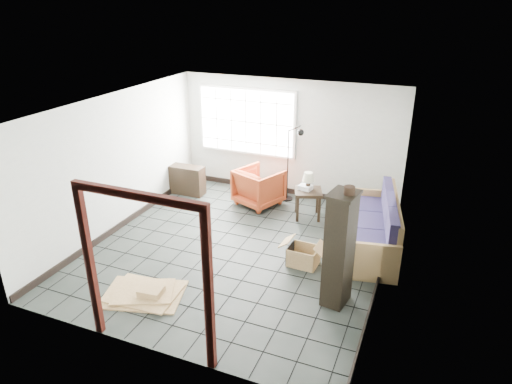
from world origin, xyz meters
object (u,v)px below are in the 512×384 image
at_px(side_table, 308,195).
at_px(tall_shelf, 339,249).
at_px(armchair, 259,185).
at_px(futon_sofa, 374,230).

height_order(side_table, tall_shelf, tall_shelf).
xyz_separation_m(armchair, tall_shelf, (2.35, -2.79, 0.45)).
height_order(futon_sofa, armchair, futon_sofa).
bearing_deg(armchair, futon_sofa, -178.44).
distance_m(futon_sofa, tall_shelf, 1.90).
distance_m(futon_sofa, side_table, 1.64).
relative_size(futon_sofa, tall_shelf, 1.35).
bearing_deg(tall_shelf, futon_sofa, 91.34).
height_order(futon_sofa, tall_shelf, tall_shelf).
bearing_deg(side_table, tall_shelf, -65.23).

